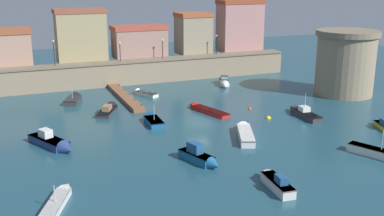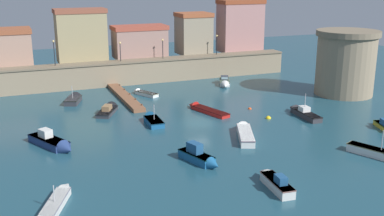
{
  "view_description": "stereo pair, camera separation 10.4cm",
  "coord_description": "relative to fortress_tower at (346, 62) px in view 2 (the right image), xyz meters",
  "views": [
    {
      "loc": [
        -20.72,
        -48.59,
        16.96
      ],
      "look_at": [
        0.0,
        2.3,
        1.27
      ],
      "focal_mm": 43.67,
      "sensor_mm": 36.0,
      "label": 1
    },
    {
      "loc": [
        -20.63,
        -48.63,
        16.96
      ],
      "look_at": [
        0.0,
        2.3,
        1.27
      ],
      "focal_mm": 43.67,
      "sensor_mm": 36.0,
      "label": 2
    }
  ],
  "objects": [
    {
      "name": "ground_plane",
      "position": [
        -25.19,
        -5.02,
        -4.75
      ],
      "size": [
        133.75,
        133.75,
        0.0
      ],
      "primitive_type": "plane",
      "color": "#1E4756"
    },
    {
      "name": "quay_wall",
      "position": [
        -25.19,
        18.72,
        -2.86
      ],
      "size": [
        50.88,
        3.19,
        3.76
      ],
      "color": "gray",
      "rests_on": "ground"
    },
    {
      "name": "old_town_backdrop",
      "position": [
        -24.95,
        22.43,
        2.44
      ],
      "size": [
        48.4,
        5.72,
        9.21
      ],
      "color": "tan",
      "rests_on": "ground"
    },
    {
      "name": "fortress_tower",
      "position": [
        0.0,
        0.0,
        0.0
      ],
      "size": [
        8.98,
        8.98,
        9.38
      ],
      "color": "gray",
      "rests_on": "ground"
    },
    {
      "name": "pier_dock",
      "position": [
        -30.51,
        9.58,
        -4.49
      ],
      "size": [
        1.63,
        15.4,
        0.7
      ],
      "color": "brown",
      "rests_on": "ground"
    },
    {
      "name": "quay_lamp_0",
      "position": [
        -38.86,
        18.72,
        1.53
      ],
      "size": [
        0.32,
        0.32,
        3.84
      ],
      "color": "black",
      "rests_on": "quay_wall"
    },
    {
      "name": "quay_lamp_1",
      "position": [
        -28.77,
        18.72,
        1.08
      ],
      "size": [
        0.32,
        0.32,
        3.07
      ],
      "color": "black",
      "rests_on": "quay_wall"
    },
    {
      "name": "quay_lamp_2",
      "position": [
        -21.68,
        18.72,
        1.14
      ],
      "size": [
        0.32,
        0.32,
        3.17
      ],
      "color": "black",
      "rests_on": "quay_wall"
    },
    {
      "name": "quay_lamp_3",
      "position": [
        -11.95,
        18.72,
        1.27
      ],
      "size": [
        0.32,
        0.32,
        3.4
      ],
      "color": "black",
      "rests_on": "quay_wall"
    },
    {
      "name": "moored_boat_0",
      "position": [
        -42.11,
        -6.88,
        -4.27
      ],
      "size": [
        4.45,
        6.76,
        2.04
      ],
      "rotation": [
        0.0,
        0.0,
        -1.12
      ],
      "color": "navy",
      "rests_on": "ground"
    },
    {
      "name": "moored_boat_1",
      "position": [
        -37.45,
        10.61,
        -4.37
      ],
      "size": [
        3.21,
        4.85,
        2.91
      ],
      "rotation": [
        0.0,
        0.0,
        1.2
      ],
      "color": "#333338",
      "rests_on": "ground"
    },
    {
      "name": "moored_boat_2",
      "position": [
        -29.86,
        -16.27,
        -4.18
      ],
      "size": [
        2.81,
        5.19,
        2.01
      ],
      "rotation": [
        0.0,
        0.0,
        -1.25
      ],
      "color": "#195689",
      "rests_on": "ground"
    },
    {
      "name": "moored_boat_3",
      "position": [
        -33.98,
        3.99,
        -4.43
      ],
      "size": [
        4.16,
        5.9,
        1.64
      ],
      "rotation": [
        0.0,
        0.0,
        1.08
      ],
      "color": "#333338",
      "rests_on": "ground"
    },
    {
      "name": "moored_boat_4",
      "position": [
        -30.28,
        -2.59,
        -4.41
      ],
      "size": [
        1.82,
        4.92,
        2.89
      ],
      "rotation": [
        0.0,
        0.0,
        1.52
      ],
      "color": "#195689",
      "rests_on": "ground"
    },
    {
      "name": "moored_boat_5",
      "position": [
        -11.99,
        -6.91,
        -4.32
      ],
      "size": [
        1.73,
        6.66,
        3.23
      ],
      "rotation": [
        0.0,
        0.0,
        1.51
      ],
      "color": "#333338",
      "rests_on": "ground"
    },
    {
      "name": "moored_boat_6",
      "position": [
        -27.52,
        10.76,
        -4.47
      ],
      "size": [
        3.2,
        4.88,
        1.09
      ],
      "rotation": [
        0.0,
        0.0,
        2.04
      ],
      "color": "white",
      "rests_on": "ground"
    },
    {
      "name": "moored_boat_8",
      "position": [
        -13.7,
        11.75,
        -4.31
      ],
      "size": [
        3.58,
        5.54,
        1.67
      ],
      "rotation": [
        0.0,
        0.0,
        -1.99
      ],
      "color": "silver",
      "rests_on": "ground"
    },
    {
      "name": "moored_boat_9",
      "position": [
        -22.35,
        -11.08,
        -4.33
      ],
      "size": [
        4.16,
        7.31,
        1.36
      ],
      "rotation": [
        0.0,
        0.0,
        1.17
      ],
      "color": "white",
      "rests_on": "ground"
    },
    {
      "name": "moored_boat_11",
      "position": [
        -43.08,
        -19.43,
        -4.43
      ],
      "size": [
        3.41,
        6.06,
        2.15
      ],
      "rotation": [
        0.0,
        0.0,
        1.17
      ],
      "color": "silver",
      "rests_on": "ground"
    },
    {
      "name": "moored_boat_12",
      "position": [
        -22.61,
        -0.51,
        -4.48
      ],
      "size": [
        3.4,
        7.46,
        1.29
      ],
      "rotation": [
        0.0,
        0.0,
        1.86
      ],
      "color": "red",
      "rests_on": "ground"
    },
    {
      "name": "moored_boat_13",
      "position": [
        -26.15,
        -23.28,
        -4.26
      ],
      "size": [
        1.66,
        5.39,
        1.62
      ],
      "rotation": [
        0.0,
        0.0,
        1.48
      ],
      "color": "silver",
      "rests_on": "ground"
    },
    {
      "name": "mooring_buoy_0",
      "position": [
        -16.68,
        -1.93,
        -4.75
      ],
      "size": [
        0.47,
        0.47,
        0.47
      ],
      "primitive_type": "sphere",
      "color": "#EA4C19",
      "rests_on": "ground"
    },
    {
      "name": "mooring_buoy_1",
      "position": [
        -16.57,
        -6.45,
        -4.75
      ],
      "size": [
        0.65,
        0.65,
        0.65
      ],
      "primitive_type": "sphere",
      "color": "yellow",
      "rests_on": "ground"
    }
  ]
}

